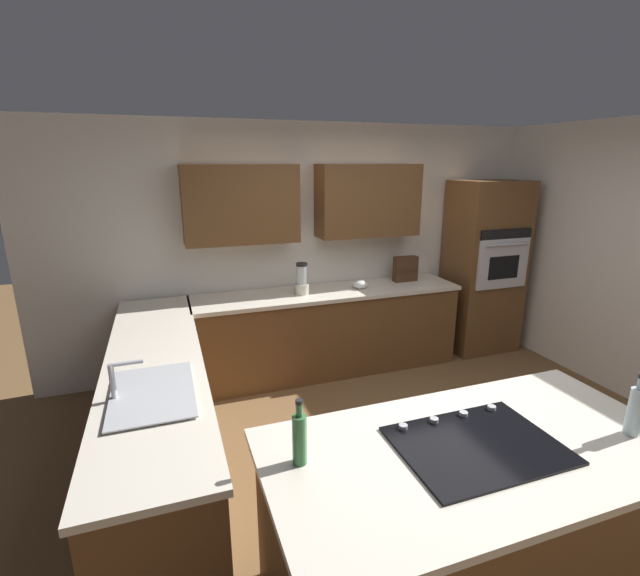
{
  "coord_description": "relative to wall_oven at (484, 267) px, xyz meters",
  "views": [
    {
      "loc": [
        1.67,
        2.5,
        2.2
      ],
      "look_at": [
        0.38,
        -1.2,
        1.09
      ],
      "focal_mm": 25.12,
      "sensor_mm": 36.0,
      "label": 1
    }
  ],
  "objects": [
    {
      "name": "ground_plane",
      "position": [
        1.85,
        1.72,
        -1.0
      ],
      "size": [
        14.0,
        14.0,
        0.0
      ],
      "primitive_type": "plane",
      "color": "brown"
    },
    {
      "name": "wall_back",
      "position": [
        1.92,
        -0.33,
        0.43
      ],
      "size": [
        6.0,
        0.44,
        2.6
      ],
      "color": "white",
      "rests_on": "ground"
    },
    {
      "name": "lower_cabinets_back",
      "position": [
        1.95,
        -0.0,
        -0.57
      ],
      "size": [
        2.8,
        0.6,
        0.86
      ],
      "primitive_type": "cube",
      "color": "brown",
      "rests_on": "ground"
    },
    {
      "name": "countertop_back",
      "position": [
        1.95,
        -0.0,
        -0.12
      ],
      "size": [
        2.84,
        0.64,
        0.04
      ],
      "primitive_type": "cube",
      "color": "silver",
      "rests_on": "lower_cabinets_back"
    },
    {
      "name": "lower_cabinets_side",
      "position": [
        3.67,
        1.17,
        -0.57
      ],
      "size": [
        0.6,
        2.9,
        0.86
      ],
      "primitive_type": "cube",
      "color": "brown",
      "rests_on": "ground"
    },
    {
      "name": "countertop_side",
      "position": [
        3.67,
        1.17,
        -0.12
      ],
      "size": [
        0.64,
        2.94,
        0.04
      ],
      "primitive_type": "cube",
      "color": "silver",
      "rests_on": "lower_cabinets_side"
    },
    {
      "name": "island_base",
      "position": [
        2.21,
        2.73,
        -0.57
      ],
      "size": [
        1.96,
        0.94,
        0.86
      ],
      "primitive_type": "cube",
      "color": "brown",
      "rests_on": "ground"
    },
    {
      "name": "island_top",
      "position": [
        2.21,
        2.73,
        -0.12
      ],
      "size": [
        2.04,
        1.02,
        0.04
      ],
      "primitive_type": "cube",
      "color": "silver",
      "rests_on": "island_base"
    },
    {
      "name": "wall_oven",
      "position": [
        0.0,
        0.0,
        0.0
      ],
      "size": [
        0.8,
        0.66,
        2.0
      ],
      "color": "brown",
      "rests_on": "ground"
    },
    {
      "name": "sink_unit",
      "position": [
        3.68,
        1.71,
        -0.08
      ],
      "size": [
        0.46,
        0.7,
        0.23
      ],
      "color": "#515456",
      "rests_on": "countertop_side"
    },
    {
      "name": "cooktop",
      "position": [
        2.21,
        2.72,
        -0.1
      ],
      "size": [
        0.76,
        0.56,
        0.03
      ],
      "color": "black",
      "rests_on": "island_top"
    },
    {
      "name": "blender",
      "position": [
        2.25,
        0.02,
        0.04
      ],
      "size": [
        0.15,
        0.15,
        0.32
      ],
      "color": "beige",
      "rests_on": "countertop_back"
    },
    {
      "name": "mixing_bowl",
      "position": [
        1.6,
        0.02,
        -0.06
      ],
      "size": [
        0.16,
        0.16,
        0.09
      ],
      "primitive_type": "ellipsoid",
      "color": "white",
      "rests_on": "countertop_back"
    },
    {
      "name": "spice_rack",
      "position": [
        1.0,
        -0.08,
        0.04
      ],
      "size": [
        0.27,
        0.11,
        0.28
      ],
      "color": "#472B19",
      "rests_on": "countertop_back"
    },
    {
      "name": "oil_bottle",
      "position": [
        3.04,
        2.56,
        0.03
      ],
      "size": [
        0.07,
        0.07,
        0.32
      ],
      "color": "#336B38",
      "rests_on": "island_top"
    },
    {
      "name": "second_bottle",
      "position": [
        1.43,
        2.9,
        0.03
      ],
      "size": [
        0.07,
        0.07,
        0.33
      ],
      "color": "silver",
      "rests_on": "island_top"
    }
  ]
}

